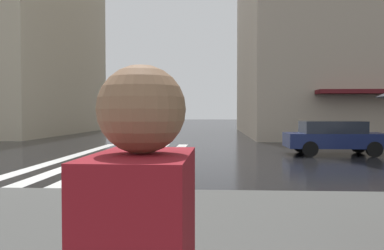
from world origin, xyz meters
name	(u,v)px	position (x,y,z in m)	size (l,w,h in m)	color
ground_plane	(45,173)	(0.00, 0.00, 0.00)	(220.00, 220.00, 0.00)	black
zebra_crossing	(120,157)	(4.00, -1.21, 0.00)	(13.00, 4.50, 0.01)	silver
car_navy	(334,137)	(5.50, -9.95, 0.76)	(1.85, 4.10, 1.41)	navy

